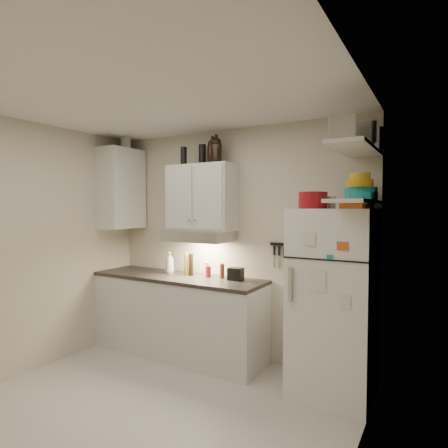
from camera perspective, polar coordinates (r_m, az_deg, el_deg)
The scene contains 36 objects.
floor at distance 3.51m, azimuth -12.36°, elevation -26.88°, with size 3.20×3.00×0.02m, color beige.
ceiling at distance 3.19m, azimuth -12.81°, elevation 18.85°, with size 3.20×3.00×0.02m, color silver.
back_wall at distance 4.31m, azimuth 1.22°, elevation -2.95°, with size 3.20×0.02×2.60m, color beige.
left_wall at distance 4.34m, azimuth -28.38°, elevation -3.21°, with size 0.02×3.00×2.60m, color beige.
right_wall at distance 2.33m, azimuth 18.20°, elevation -7.72°, with size 0.02×3.00×2.60m, color beige.
base_cabinet at distance 4.52m, azimuth -7.07°, elevation -13.84°, with size 2.10×0.60×0.88m, color silver.
countertop at distance 4.41m, azimuth -7.10°, elevation -8.10°, with size 2.10×0.62×0.04m, color #2C2826.
upper_cabinet at distance 4.30m, azimuth -3.41°, elevation 4.04°, with size 0.80×0.33×0.75m, color silver.
side_cabinet at distance 4.93m, azimuth -15.40°, elevation 5.21°, with size 0.33×0.55×1.00m, color silver.
range_hood at distance 4.26m, azimuth -3.88°, elevation -1.81°, with size 0.76×0.46×0.12m, color silver.
fridge at distance 3.61m, azimuth 16.34°, elevation -11.38°, with size 0.70×0.68×1.70m, color white.
shelf_hi at distance 3.36m, azimuth 19.43°, elevation 10.76°, with size 0.30×0.95×0.03m, color silver.
shelf_lo at distance 3.33m, azimuth 19.32°, elevation 3.25°, with size 0.30×0.95×0.03m, color silver.
knife_strip at distance 3.99m, azimuth 9.87°, elevation -3.13°, with size 0.42×0.02×0.03m, color black.
dutch_oven at distance 3.38m, azimuth 13.39°, elevation 3.53°, with size 0.25×0.25×0.15m, color maroon.
book_stack at distance 3.23m, azimuth 19.59°, elevation 2.91°, with size 0.19×0.24×0.08m, color #D15A1A.
spice_jar at distance 3.44m, azimuth 16.08°, elevation 3.16°, with size 0.07×0.07×0.11m, color silver.
stock_pot at distance 3.71m, azimuth 21.39°, elevation 11.74°, with size 0.28×0.28×0.20m, color silver.
tin_a at distance 3.27m, azimuth 20.47°, elevation 12.76°, with size 0.17×0.15×0.17m, color #AAAAAD.
tin_b at distance 3.05m, azimuth 17.43°, elevation 13.68°, with size 0.18×0.18×0.18m, color #AAAAAD.
bowl_teal at distance 3.55m, azimuth 20.08°, elevation 4.33°, with size 0.28×0.28×0.11m, color teal.
bowl_orange at distance 3.51m, azimuth 20.01°, elevation 5.84°, with size 0.23×0.23×0.07m, color orange.
bowl_yellow at distance 3.51m, azimuth 20.03°, elevation 6.85°, with size 0.18×0.18×0.06m, color gold.
plates at distance 3.29m, azimuth 20.33°, elevation 4.03°, with size 0.24×0.24×0.06m, color teal.
growler_a at distance 4.28m, azimuth -1.75°, elevation 11.01°, with size 0.12×0.12×0.29m, color black, non-canonical shape.
growler_b at distance 4.20m, azimuth -1.18°, elevation 11.21°, with size 0.12×0.12×0.29m, color black, non-canonical shape.
thermos_a at distance 4.40m, azimuth -3.32°, elevation 10.47°, with size 0.08×0.08×0.24m, color black.
thermos_b at distance 4.41m, azimuth -6.16°, elevation 10.24°, with size 0.07×0.07×0.21m, color black.
side_jar at distance 5.05m, azimuth -14.77°, elevation 11.84°, with size 0.13×0.13×0.17m, color silver.
soap_bottle at distance 4.56m, azimuth -8.26°, elevation -5.66°, with size 0.11×0.11×0.29m, color silver.
pepper_mill at distance 4.21m, azimuth -0.31°, elevation -7.17°, with size 0.05×0.05×0.16m, color #602A1C.
oil_bottle at distance 4.41m, azimuth -5.77°, elevation -6.07°, with size 0.05×0.05×0.27m, color #5C6719.
vinegar_bottle at distance 4.38m, azimuth -5.05°, elevation -6.19°, with size 0.05×0.05×0.26m, color black.
clear_bottle at distance 4.29m, azimuth -2.69°, elevation -6.97°, with size 0.06×0.06×0.17m, color silver.
red_jar at distance 4.29m, azimuth -2.43°, elevation -7.27°, with size 0.06×0.06×0.12m, color maroon.
caddy at distance 4.10m, azimuth 1.79°, elevation -7.62°, with size 0.16×0.11×0.14m, color black.
Camera 1 is at (2.09, -2.24, 1.71)m, focal length 30.00 mm.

